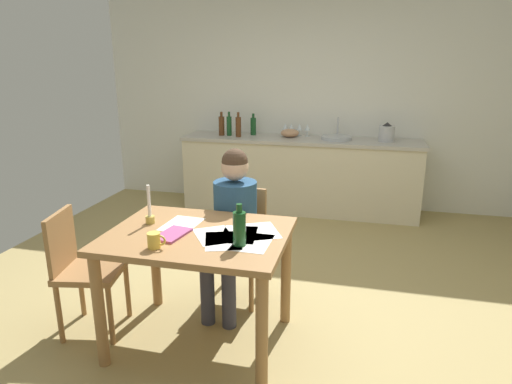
{
  "coord_description": "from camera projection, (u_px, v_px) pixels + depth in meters",
  "views": [
    {
      "loc": [
        0.76,
        -3.1,
        1.8
      ],
      "look_at": [
        -0.01,
        0.04,
        0.85
      ],
      "focal_mm": 31.53,
      "sensor_mm": 36.0,
      "label": 1
    }
  ],
  "objects": [
    {
      "name": "ground_plane",
      "position": [
        256.0,
        298.0,
        3.57
      ],
      "size": [
        5.2,
        5.2,
        0.04
      ],
      "primitive_type": "cube",
      "color": "tan"
    },
    {
      "name": "wall_back",
      "position": [
        306.0,
        102.0,
        5.62
      ],
      "size": [
        5.2,
        0.12,
        2.6
      ],
      "primitive_type": "cube",
      "color": "silver",
      "rests_on": "ground"
    },
    {
      "name": "kitchen_counter",
      "position": [
        300.0,
        174.0,
        5.53
      ],
      "size": [
        2.86,
        0.64,
        0.9
      ],
      "color": "beige",
      "rests_on": "ground"
    },
    {
      "name": "dining_table",
      "position": [
        198.0,
        251.0,
        2.82
      ],
      "size": [
        1.11,
        0.86,
        0.77
      ],
      "color": "#9E7042",
      "rests_on": "ground"
    },
    {
      "name": "chair_at_table",
      "position": [
        239.0,
        239.0,
        3.48
      ],
      "size": [
        0.42,
        0.42,
        0.85
      ],
      "color": "#9E7042",
      "rests_on": "ground"
    },
    {
      "name": "person_seated",
      "position": [
        232.0,
        220.0,
        3.28
      ],
      "size": [
        0.34,
        0.6,
        1.19
      ],
      "color": "navy",
      "rests_on": "ground"
    },
    {
      "name": "chair_side_empty",
      "position": [
        82.0,
        266.0,
        3.01
      ],
      "size": [
        0.47,
        0.47,
        0.85
      ],
      "color": "#9E7042",
      "rests_on": "ground"
    },
    {
      "name": "coffee_mug",
      "position": [
        154.0,
        240.0,
        2.55
      ],
      "size": [
        0.11,
        0.07,
        0.09
      ],
      "color": "#F2CC4C",
      "rests_on": "dining_table"
    },
    {
      "name": "candlestick",
      "position": [
        150.0,
        213.0,
        2.93
      ],
      "size": [
        0.06,
        0.06,
        0.26
      ],
      "color": "gold",
      "rests_on": "dining_table"
    },
    {
      "name": "book_magazine",
      "position": [
        172.0,
        234.0,
        2.74
      ],
      "size": [
        0.18,
        0.26,
        0.02
      ],
      "primitive_type": "cube",
      "rotation": [
        0.0,
        0.0,
        -0.16
      ],
      "color": "#A2497F",
      "rests_on": "dining_table"
    },
    {
      "name": "paper_letter",
      "position": [
        239.0,
        235.0,
        2.75
      ],
      "size": [
        0.25,
        0.32,
        0.0
      ],
      "primitive_type": "cube",
      "rotation": [
        0.0,
        0.0,
        0.13
      ],
      "color": "white",
      "rests_on": "dining_table"
    },
    {
      "name": "paper_bill",
      "position": [
        223.0,
        241.0,
        2.66
      ],
      "size": [
        0.3,
        0.35,
        0.0
      ],
      "primitive_type": "cube",
      "rotation": [
        0.0,
        0.0,
        0.34
      ],
      "color": "white",
      "rests_on": "dining_table"
    },
    {
      "name": "paper_envelope",
      "position": [
        214.0,
        235.0,
        2.74
      ],
      "size": [
        0.34,
        0.36,
        0.0
      ],
      "primitive_type": "cube",
      "rotation": [
        0.0,
        0.0,
        0.59
      ],
      "color": "white",
      "rests_on": "dining_table"
    },
    {
      "name": "paper_receipt",
      "position": [
        182.0,
        224.0,
        2.92
      ],
      "size": [
        0.23,
        0.31,
        0.0
      ],
      "primitive_type": "cube",
      "rotation": [
        0.0,
        0.0,
        -0.06
      ],
      "color": "white",
      "rests_on": "dining_table"
    },
    {
      "name": "paper_notice",
      "position": [
        252.0,
        242.0,
        2.63
      ],
      "size": [
        0.22,
        0.3,
        0.0
      ],
      "primitive_type": "cube",
      "rotation": [
        0.0,
        0.0,
        -0.02
      ],
      "color": "white",
      "rests_on": "dining_table"
    },
    {
      "name": "paper_flyer",
      "position": [
        260.0,
        231.0,
        2.81
      ],
      "size": [
        0.32,
        0.36,
        0.0
      ],
      "primitive_type": "cube",
      "rotation": [
        0.0,
        0.0,
        0.47
      ],
      "color": "white",
      "rests_on": "dining_table"
    },
    {
      "name": "wine_bottle_on_table",
      "position": [
        239.0,
        228.0,
        2.57
      ],
      "size": [
        0.08,
        0.08,
        0.25
      ],
      "color": "#194C23",
      "rests_on": "dining_table"
    },
    {
      "name": "sink_unit",
      "position": [
        336.0,
        138.0,
        5.3
      ],
      "size": [
        0.36,
        0.36,
        0.24
      ],
      "color": "#B2B7BC",
      "rests_on": "kitchen_counter"
    },
    {
      "name": "bottle_oil",
      "position": [
        222.0,
        125.0,
        5.57
      ],
      "size": [
        0.07,
        0.07,
        0.29
      ],
      "color": "#593319",
      "rests_on": "kitchen_counter"
    },
    {
      "name": "bottle_vinegar",
      "position": [
        229.0,
        125.0,
        5.55
      ],
      "size": [
        0.06,
        0.06,
        0.29
      ],
      "color": "#194C23",
      "rests_on": "kitchen_counter"
    },
    {
      "name": "bottle_wine_red",
      "position": [
        238.0,
        126.0,
        5.45
      ],
      "size": [
        0.07,
        0.07,
        0.3
      ],
      "color": "#593319",
      "rests_on": "kitchen_counter"
    },
    {
      "name": "bottle_sauce",
      "position": [
        253.0,
        126.0,
        5.6
      ],
      "size": [
        0.07,
        0.07,
        0.27
      ],
      "color": "#194C23",
      "rests_on": "kitchen_counter"
    },
    {
      "name": "mixing_bowl",
      "position": [
        290.0,
        133.0,
        5.46
      ],
      "size": [
        0.22,
        0.22,
        0.1
      ],
      "primitive_type": "ellipsoid",
      "color": "tan",
      "rests_on": "kitchen_counter"
    },
    {
      "name": "stovetop_kettle",
      "position": [
        387.0,
        133.0,
        5.15
      ],
      "size": [
        0.18,
        0.18,
        0.22
      ],
      "color": "#B7BABF",
      "rests_on": "kitchen_counter"
    },
    {
      "name": "wine_glass_near_sink",
      "position": [
        307.0,
        127.0,
        5.5
      ],
      "size": [
        0.07,
        0.07,
        0.15
      ],
      "color": "silver",
      "rests_on": "kitchen_counter"
    },
    {
      "name": "wine_glass_by_kettle",
      "position": [
        299.0,
        127.0,
        5.52
      ],
      "size": [
        0.07,
        0.07,
        0.15
      ],
      "color": "silver",
      "rests_on": "kitchen_counter"
    },
    {
      "name": "wine_glass_back_left",
      "position": [
        291.0,
        127.0,
        5.54
      ],
      "size": [
        0.07,
        0.07,
        0.15
      ],
      "color": "silver",
      "rests_on": "kitchen_counter"
    },
    {
      "name": "wine_glass_back_right",
      "position": [
        285.0,
        127.0,
        5.56
      ],
      "size": [
        0.07,
        0.07,
        0.15
      ],
      "color": "silver",
      "rests_on": "kitchen_counter"
    }
  ]
}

